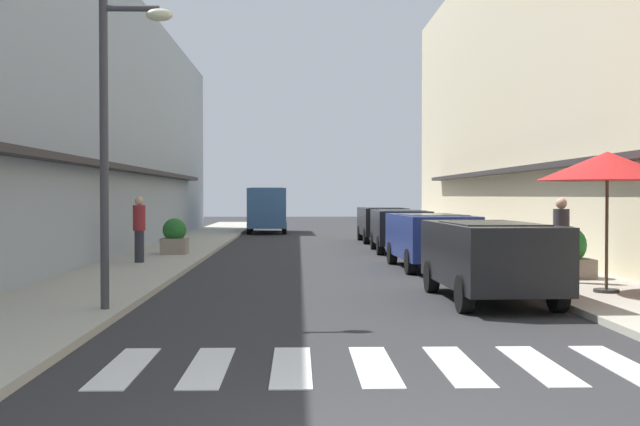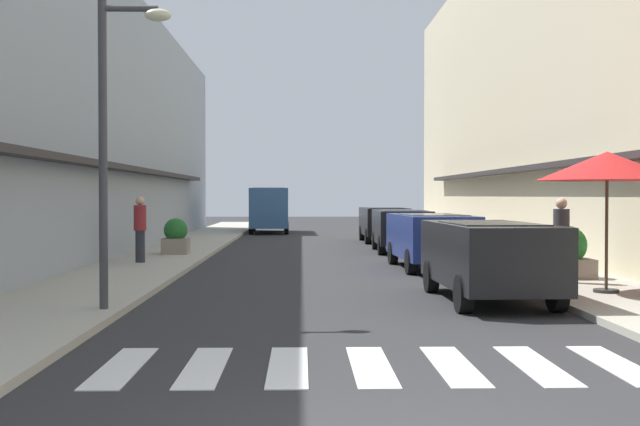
# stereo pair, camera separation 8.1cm
# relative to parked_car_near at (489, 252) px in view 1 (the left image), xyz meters

# --- Properties ---
(ground_plane) EXTENTS (100.16, 100.16, 0.00)m
(ground_plane) POSITION_rel_parked_car_near_xyz_m (-2.66, 9.45, -0.92)
(ground_plane) COLOR #2B2B2D
(sidewalk_left) EXTENTS (2.72, 63.74, 0.12)m
(sidewalk_left) POSITION_rel_parked_car_near_xyz_m (-7.73, 9.45, -0.86)
(sidewalk_left) COLOR #ADA899
(sidewalk_left) RESTS_ON ground_plane
(sidewalk_right) EXTENTS (2.72, 63.74, 0.12)m
(sidewalk_right) POSITION_rel_parked_car_near_xyz_m (2.41, 9.45, -0.86)
(sidewalk_right) COLOR #ADA899
(sidewalk_right) RESTS_ON ground_plane
(building_row_left) EXTENTS (5.50, 42.98, 8.94)m
(building_row_left) POSITION_rel_parked_car_near_xyz_m (-11.59, 10.73, 3.55)
(building_row_left) COLOR #939EA8
(building_row_left) RESTS_ON ground_plane
(building_row_right) EXTENTS (5.50, 42.98, 11.68)m
(building_row_right) POSITION_rel_parked_car_near_xyz_m (6.27, 10.73, 4.91)
(building_row_right) COLOR beige
(building_row_right) RESTS_ON ground_plane
(crosswalk) EXTENTS (6.15, 2.20, 0.01)m
(crosswalk) POSITION_rel_parked_car_near_xyz_m (-2.66, -5.49, -0.92)
(crosswalk) COLOR silver
(crosswalk) RESTS_ON ground_plane
(parked_car_near) EXTENTS (1.90, 4.36, 1.47)m
(parked_car_near) POSITION_rel_parked_car_near_xyz_m (0.00, 0.00, 0.00)
(parked_car_near) COLOR black
(parked_car_near) RESTS_ON ground_plane
(parked_car_mid) EXTENTS (1.94, 4.54, 1.47)m
(parked_car_mid) POSITION_rel_parked_car_near_xyz_m (0.00, 6.56, 0.00)
(parked_car_mid) COLOR navy
(parked_car_mid) RESTS_ON ground_plane
(parked_car_far) EXTENTS (1.88, 4.20, 1.47)m
(parked_car_far) POSITION_rel_parked_car_near_xyz_m (0.00, 12.89, -0.00)
(parked_car_far) COLOR black
(parked_car_far) RESTS_ON ground_plane
(parked_car_distant) EXTENTS (1.85, 4.18, 1.47)m
(parked_car_distant) POSITION_rel_parked_car_near_xyz_m (-0.00, 18.79, -0.00)
(parked_car_distant) COLOR black
(parked_car_distant) RESTS_ON ground_plane
(delivery_van) EXTENTS (2.12, 5.45, 2.37)m
(delivery_van) POSITION_rel_parked_car_near_xyz_m (-5.17, 27.48, 0.48)
(delivery_van) COLOR #33598C
(delivery_van) RESTS_ON ground_plane
(street_lamp) EXTENTS (1.19, 0.28, 5.02)m
(street_lamp) POSITION_rel_parked_car_near_xyz_m (-6.48, -1.58, 2.29)
(street_lamp) COLOR #38383D
(street_lamp) RESTS_ON sidewalk_left
(cafe_umbrella) EXTENTS (2.66, 2.66, 2.68)m
(cafe_umbrella) POSITION_rel_parked_car_near_xyz_m (2.34, 0.39, 1.59)
(cafe_umbrella) COLOR #262626
(cafe_umbrella) RESTS_ON sidewalk_right
(planter_midblock) EXTENTS (1.03, 1.03, 1.17)m
(planter_midblock) POSITION_rel_parked_car_near_xyz_m (2.51, 3.13, -0.28)
(planter_midblock) COLOR gray
(planter_midblock) RESTS_ON sidewalk_right
(planter_far) EXTENTS (0.81, 0.81, 1.13)m
(planter_far) POSITION_rel_parked_car_near_xyz_m (-7.44, 10.65, -0.27)
(planter_far) COLOR gray
(planter_far) RESTS_ON sidewalk_left
(pedestrian_walking_near) EXTENTS (0.34, 0.34, 1.80)m
(pedestrian_walking_near) POSITION_rel_parked_car_near_xyz_m (2.05, 2.14, 0.15)
(pedestrian_walking_near) COLOR #282B33
(pedestrian_walking_near) RESTS_ON sidewalk_right
(pedestrian_walking_far) EXTENTS (0.34, 0.34, 1.82)m
(pedestrian_walking_far) POSITION_rel_parked_car_near_xyz_m (-7.91, 7.44, 0.16)
(pedestrian_walking_far) COLOR #282B33
(pedestrian_walking_far) RESTS_ON sidewalk_left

